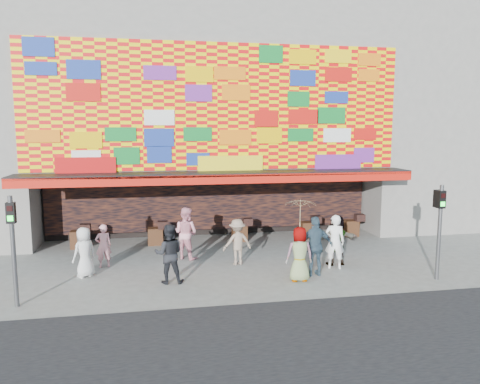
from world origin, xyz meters
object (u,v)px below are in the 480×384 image
(ped_g, at_px, (300,254))
(parasol, at_px, (300,213))
(ped_a, at_px, (84,252))
(ped_c, at_px, (169,254))
(ped_i, at_px, (186,233))
(ped_f, at_px, (336,240))
(signal_right, at_px, (440,221))
(ped_e, at_px, (315,246))
(signal_left, at_px, (13,239))
(ped_b, at_px, (103,246))
(ped_h, at_px, (335,242))
(ped_d, at_px, (237,242))

(ped_g, xyz_separation_m, parasol, (0.00, 0.00, 1.28))
(ped_a, distance_m, ped_c, 2.85)
(ped_g, height_order, ped_i, ped_i)
(ped_g, height_order, parasol, parasol)
(ped_c, height_order, ped_f, ped_c)
(ped_g, bearing_deg, ped_f, -137.19)
(signal_right, xyz_separation_m, ped_i, (-7.61, 3.84, -0.91))
(ped_i, xyz_separation_m, parasol, (3.29, -3.19, 1.20))
(ped_g, xyz_separation_m, ped_i, (-3.29, 3.19, 0.09))
(ped_e, height_order, ped_f, ped_e)
(signal_left, relative_size, signal_right, 1.00)
(signal_right, height_order, ped_b, signal_right)
(signal_right, bearing_deg, ped_g, 171.54)
(ped_h, bearing_deg, ped_f, -101.93)
(signal_right, bearing_deg, ped_e, 163.52)
(ped_b, distance_m, ped_g, 6.67)
(ped_d, height_order, parasol, parasol)
(ped_e, bearing_deg, ped_a, -10.83)
(ped_h, bearing_deg, parasol, 51.83)
(signal_left, xyz_separation_m, ped_a, (1.45, 2.31, -1.05))
(ped_a, xyz_separation_m, ped_b, (0.49, 0.96, -0.06))
(ped_f, bearing_deg, ped_h, 59.81)
(ped_f, xyz_separation_m, ped_g, (-1.80, -1.45, -0.03))
(ped_b, distance_m, ped_h, 7.87)
(ped_d, relative_size, ped_i, 0.85)
(ped_e, bearing_deg, ped_h, -146.82)
(ped_b, bearing_deg, signal_left, 44.53)
(ped_a, relative_size, ped_f, 0.91)
(ped_b, xyz_separation_m, ped_i, (2.85, 0.57, 0.20))
(signal_right, bearing_deg, ped_d, 154.93)
(ped_f, bearing_deg, ped_i, -19.19)
(signal_right, bearing_deg, ped_b, 162.65)
(signal_right, xyz_separation_m, ped_c, (-8.32, 1.22, -0.94))
(ped_e, xyz_separation_m, ped_h, (0.91, 0.62, -0.05))
(ped_a, xyz_separation_m, ped_c, (2.63, -1.09, 0.11))
(ped_d, distance_m, ped_h, 3.34)
(signal_right, xyz_separation_m, ped_a, (-10.95, 2.31, -1.05))
(ped_f, height_order, parasol, parasol)
(ped_g, relative_size, parasol, 0.94)
(signal_right, height_order, ped_c, signal_right)
(ped_e, bearing_deg, ped_g, 31.75)
(ped_d, distance_m, ped_e, 2.82)
(signal_left, bearing_deg, ped_h, 10.01)
(ped_c, distance_m, parasol, 4.21)
(parasol, bearing_deg, signal_left, -175.44)
(ped_d, bearing_deg, ped_h, 149.82)
(ped_h, relative_size, parasol, 1.01)
(ped_e, relative_size, ped_h, 1.05)
(parasol, bearing_deg, ped_d, 126.72)
(ped_h, relative_size, ped_i, 0.98)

